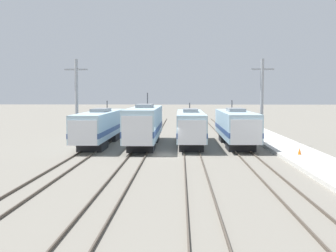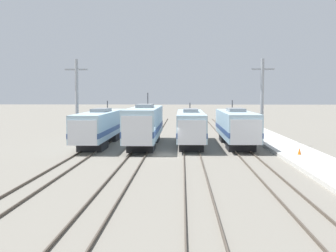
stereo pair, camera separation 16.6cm
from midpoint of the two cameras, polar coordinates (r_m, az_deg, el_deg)
ground_plane at (r=42.15m, az=-0.24°, el=-3.53°), size 400.00×400.00×0.00m
rail_pair_far_left at (r=43.00m, az=-9.92°, el=-3.34°), size 1.51×120.00×0.15m
rail_pair_center_left at (r=42.29m, az=-3.51°, el=-3.41°), size 1.51×120.00×0.15m
rail_pair_center_right at (r=42.12m, az=3.03°, el=-3.44°), size 1.51×120.00×0.15m
rail_pair_far_right at (r=42.50m, az=9.54°, el=-3.42°), size 1.51×120.00×0.15m
locomotive_far_left at (r=50.55m, az=-8.13°, el=-0.02°), size 2.85×19.33×4.67m
locomotive_center_left at (r=48.96m, az=-2.77°, el=0.16°), size 2.98×17.99×5.61m
locomotive_center_right at (r=49.32m, az=2.86°, el=-0.09°), size 2.81×16.94×4.46m
locomotive_far_right at (r=49.64m, az=8.42°, el=-0.06°), size 3.10×16.75×4.76m
catenary_tower_left at (r=50.75m, az=-10.96°, el=3.06°), size 2.46×0.35×9.16m
catenary_tower_right at (r=50.22m, az=11.49°, el=3.04°), size 2.46×0.35×9.16m
platform at (r=43.37m, az=15.70°, el=-3.25°), size 4.00×120.00×0.33m
traffic_cone at (r=41.28m, az=15.84°, el=-2.98°), size 0.31×0.31×0.58m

